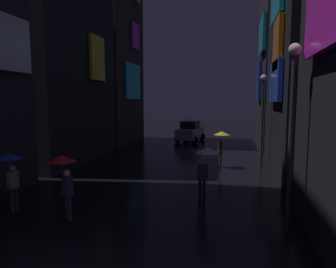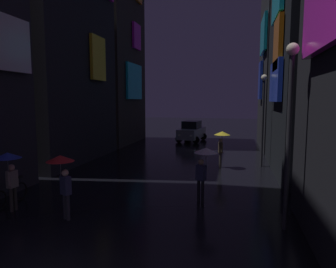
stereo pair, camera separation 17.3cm
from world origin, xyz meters
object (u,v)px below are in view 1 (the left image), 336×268
object	(u,v)px
pedestrian_foreground_right_clear	(206,159)
streetlamp_right_far	(263,109)
bicycle_parked_at_storefront	(11,195)
pedestrian_foreground_left_blue	(10,166)
car_distant	(190,131)
pedestrian_near_crossing_yellow	(221,139)
pedestrian_midstreet_centre_red	(64,169)
streetlamp_right_near	(292,116)

from	to	relation	value
pedestrian_foreground_right_clear	streetlamp_right_far	distance (m)	7.58
pedestrian_foreground_right_clear	bicycle_parked_at_storefront	world-z (taller)	pedestrian_foreground_right_clear
pedestrian_foreground_left_blue	streetlamp_right_far	distance (m)	13.15
bicycle_parked_at_storefront	streetlamp_right_far	world-z (taller)	streetlamp_right_far
bicycle_parked_at_storefront	streetlamp_right_far	bearing A→B (deg)	42.44
pedestrian_foreground_right_clear	car_distant	bearing A→B (deg)	99.86
pedestrian_near_crossing_yellow	streetlamp_right_far	world-z (taller)	streetlamp_right_far
pedestrian_midstreet_centre_red	car_distant	bearing A→B (deg)	85.87
pedestrian_foreground_right_clear	streetlamp_right_far	world-z (taller)	streetlamp_right_far
pedestrian_foreground_right_clear	streetlamp_right_near	world-z (taller)	streetlamp_right_near
bicycle_parked_at_storefront	streetlamp_right_near	xyz separation A→B (m)	(9.60, 0.03, 3.05)
pedestrian_foreground_right_clear	car_distant	xyz separation A→B (m)	(-2.92, 16.80, -0.74)
pedestrian_midstreet_centre_red	streetlamp_right_far	world-z (taller)	streetlamp_right_far
car_distant	streetlamp_right_far	xyz separation A→B (m)	(5.56, -9.90, 2.42)
streetlamp_right_near	pedestrian_midstreet_centre_red	bearing A→B (deg)	-173.76
pedestrian_near_crossing_yellow	streetlamp_right_far	distance (m)	2.95
pedestrian_near_crossing_yellow	streetlamp_right_near	bearing A→B (deg)	-73.92
pedestrian_foreground_right_clear	pedestrian_midstreet_centre_red	distance (m)	5.05
bicycle_parked_at_storefront	streetlamp_right_far	size ratio (longest dim) A/B	0.34
pedestrian_midstreet_centre_red	streetlamp_right_far	bearing A→B (deg)	53.82
streetlamp_right_far	bicycle_parked_at_storefront	bearing A→B (deg)	-137.56
streetlamp_right_far	pedestrian_foreground_left_blue	bearing A→B (deg)	-134.01
car_distant	streetlamp_right_far	bearing A→B (deg)	-60.70
pedestrian_foreground_left_blue	streetlamp_right_near	xyz separation A→B (m)	(9.06, 0.63, 1.77)
bicycle_parked_at_storefront	car_distant	world-z (taller)	car_distant
bicycle_parked_at_storefront	car_distant	distance (m)	19.12
car_distant	streetlamp_right_near	world-z (taller)	streetlamp_right_near
pedestrian_foreground_right_clear	car_distant	world-z (taller)	pedestrian_foreground_right_clear
pedestrian_near_crossing_yellow	car_distant	bearing A→B (deg)	106.95
pedestrian_foreground_left_blue	car_distant	bearing A→B (deg)	79.69
pedestrian_near_crossing_yellow	pedestrian_midstreet_centre_red	world-z (taller)	same
pedestrian_foreground_left_blue	pedestrian_midstreet_centre_red	size ratio (longest dim) A/B	1.00
pedestrian_midstreet_centre_red	pedestrian_foreground_left_blue	bearing A→B (deg)	176.47
pedestrian_foreground_right_clear	streetlamp_right_far	xyz separation A→B (m)	(2.64, 6.90, 1.68)
pedestrian_near_crossing_yellow	pedestrian_midstreet_centre_red	size ratio (longest dim) A/B	1.00
pedestrian_foreground_right_clear	streetlamp_right_near	distance (m)	3.68
pedestrian_foreground_left_blue	streetlamp_right_far	world-z (taller)	streetlamp_right_far
pedestrian_near_crossing_yellow	bicycle_parked_at_storefront	bearing A→B (deg)	-132.73
pedestrian_midstreet_centre_red	streetlamp_right_far	size ratio (longest dim) A/B	0.40
streetlamp_right_near	pedestrian_foreground_left_blue	bearing A→B (deg)	-176.02
pedestrian_foreground_left_blue	pedestrian_midstreet_centre_red	world-z (taller)	same
pedestrian_foreground_right_clear	streetlamp_right_far	size ratio (longest dim) A/B	0.40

